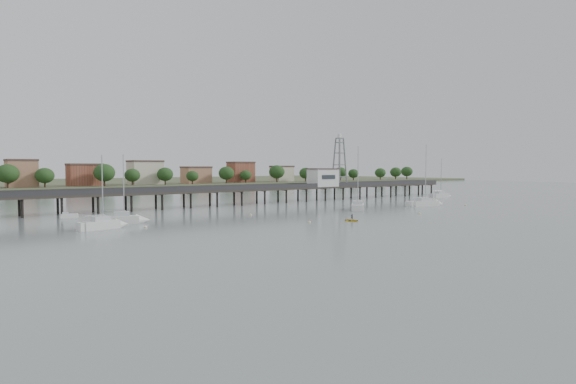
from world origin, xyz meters
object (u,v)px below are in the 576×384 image
sailboat_b (129,219)px  sailboat_e (443,196)px  lattice_tower (339,162)px  sailboat_d (429,203)px  sailboat_c (358,206)px  pier (249,190)px  yellow_dinghy (352,221)px  sailboat_a (107,224)px  white_tender (69,216)px

sailboat_b → sailboat_e: size_ratio=0.96×
lattice_tower → sailboat_d: 32.49m
sailboat_b → sailboat_c: size_ratio=0.82×
pier → yellow_dinghy: size_ratio=59.36×
lattice_tower → sailboat_b: 74.69m
sailboat_d → sailboat_a: bearing=-170.1°
white_tender → sailboat_c: bearing=-11.1°
sailboat_c → white_tender: (-57.54, 19.64, -0.26)m
sailboat_d → sailboat_b: 72.71m
lattice_tower → sailboat_d: (1.91, -30.70, -10.47)m
white_tender → sailboat_a: bearing=-79.2°
sailboat_b → sailboat_a: size_ratio=1.03×
sailboat_c → pier: bearing=70.8°
pier → sailboat_c: bearing=-64.9°
sailboat_b → sailboat_d: bearing=11.2°
sailboat_d → sailboat_a: 77.39m
sailboat_e → yellow_dinghy: 75.76m
pier → sailboat_b: sailboat_b is taller
sailboat_e → sailboat_a: (-107.75, -14.76, 0.00)m
sailboat_b → yellow_dinghy: size_ratio=4.92×
sailboat_e → pier: bearing=177.1°
pier → lattice_tower: 32.34m
sailboat_b → yellow_dinghy: sailboat_b is taller
pier → sailboat_d: sailboat_d is taller
white_tender → sailboat_b: bearing=-60.8°
lattice_tower → sailboat_c: 34.37m
lattice_tower → sailboat_a: lattice_tower is taller
sailboat_d → sailboat_b: (-72.28, 7.96, 0.02)m
pier → white_tender: 45.72m
sailboat_e → sailboat_c: sailboat_c is taller
sailboat_a → sailboat_c: size_ratio=0.80×
sailboat_b → lattice_tower: bearing=35.4°
sailboat_d → sailboat_e: 35.16m
lattice_tower → sailboat_b: size_ratio=1.25×
lattice_tower → sailboat_b: (-70.37, -22.74, -10.45)m
lattice_tower → sailboat_c: (-19.01, -26.65, -10.47)m
sailboat_d → sailboat_b: bearing=-174.2°
sailboat_c → yellow_dinghy: sailboat_c is taller
white_tender → yellow_dinghy: yellow_dinghy is taller
sailboat_a → yellow_dinghy: sailboat_a is taller
sailboat_e → yellow_dinghy: (-69.46, -30.23, -0.64)m
sailboat_d → sailboat_a: size_ratio=1.33×
pier → sailboat_a: 52.09m
sailboat_d → yellow_dinghy: bearing=-150.1°
lattice_tower → yellow_dinghy: (-37.15, -43.27, -11.10)m
pier → sailboat_a: sailboat_a is taller
sailboat_e → yellow_dinghy: bearing=-147.9°
lattice_tower → sailboat_e: lattice_tower is taller
sailboat_e → sailboat_b: bearing=-166.0°
sailboat_d → white_tender: (-78.45, 23.69, -0.25)m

